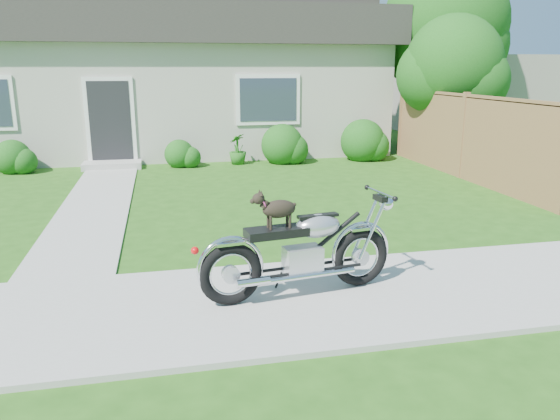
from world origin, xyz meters
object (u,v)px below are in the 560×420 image
Objects in this scene: house at (168,76)px; motorcycle_with_dog at (302,249)px; tree_near at (459,69)px; fence at (463,136)px; potted_plant_right at (238,149)px; tree_far at (449,30)px.

house reaches higher than motorcycle_with_dog.
tree_near is (7.15, -4.34, 0.23)m from house.
fence is at bearing -44.74° from house.
house reaches higher than tree_near.
house is at bearing 87.21° from motorcycle_with_dog.
fence is 2.99× the size of motorcycle_with_dog.
potted_plant_right is 0.35× the size of motorcycle_with_dog.
potted_plant_right is (-6.25, -1.03, -3.06)m from tree_far.
tree_far is (7.87, -2.41, 1.30)m from house.
fence is 1.77× the size of tree_near.
potted_plant_right is at bearing 170.77° from tree_near.
tree_far reaches higher than motorcycle_with_dog.
fence reaches higher than potted_plant_right.
motorcycle_with_dog is at bearing -125.32° from tree_far.
house is 3.38× the size of tree_near.
motorcycle_with_dog is (-6.74, -9.51, -2.90)m from tree_far.
motorcycle_with_dog is (-5.17, -5.67, -0.39)m from fence.
potted_plant_right is (-4.68, 2.80, -0.55)m from fence.
motorcycle_with_dog is (-0.49, -8.47, 0.16)m from potted_plant_right.
tree_far is at bearing 69.71° from tree_near.
potted_plant_right is (-5.54, 0.90, -1.99)m from tree_near.
tree_near is (0.85, 1.90, 1.45)m from fence.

